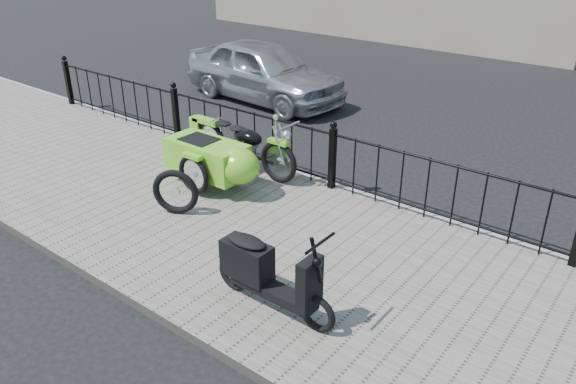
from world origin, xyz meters
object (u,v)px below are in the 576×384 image
Objects in this scene: motorcycle_sidecar at (222,157)px; spare_tire at (175,192)px; sedan_car at (264,71)px; scooter at (265,273)px.

spare_tire is (0.14, -1.08, -0.14)m from motorcycle_sidecar.
sedan_car is (-2.64, 4.12, 0.10)m from motorcycle_sidecar.
spare_tire is 0.17× the size of sedan_car.
sedan_car is at bearing 130.27° from scooter.
motorcycle_sidecar is 1.46× the size of scooter.
sedan_car is at bearing 122.66° from motorcycle_sidecar.
sedan_car is (-2.78, 5.21, 0.24)m from spare_tire.
scooter reaches higher than motorcycle_sidecar.
sedan_car reaches higher than motorcycle_sidecar.
spare_tire is 5.91m from sedan_car.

